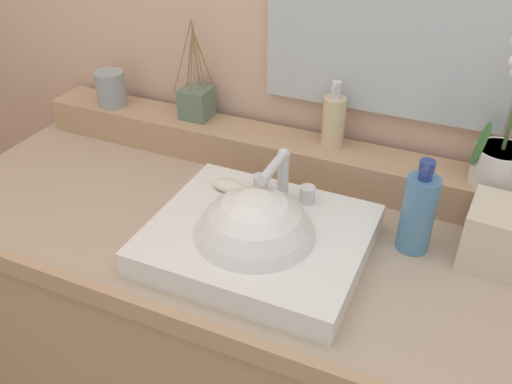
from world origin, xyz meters
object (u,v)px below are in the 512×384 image
soap_bar (228,185)px  tumbler_cup (111,88)px  sink_basin (256,245)px  soap_dispenser (334,119)px  reed_diffuser (197,102)px  lotion_bottle (418,212)px  tissue_box (501,235)px  potted_plant (501,157)px

soap_bar → tumbler_cup: 0.49m
sink_basin → soap_dispenser: soap_dispenser is taller
soap_dispenser → tumbler_cup: bearing=-177.4°
reed_diffuser → lotion_bottle: (0.59, -0.19, -0.04)m
sink_basin → soap_bar: 0.16m
sink_basin → tumbler_cup: size_ratio=4.57×
soap_dispenser → lotion_bottle: (0.23, -0.19, -0.06)m
reed_diffuser → tissue_box: 0.77m
potted_plant → soap_bar: bearing=-158.4°
sink_basin → lotion_bottle: bearing=27.8°
soap_dispenser → lotion_bottle: bearing=-39.4°
tumbler_cup → reed_diffuser: reed_diffuser is taller
sink_basin → tissue_box: 0.47m
soap_dispenser → reed_diffuser: bearing=-179.8°
tumbler_cup → lotion_bottle: (0.83, -0.16, -0.05)m
soap_bar → reed_diffuser: reed_diffuser is taller
soap_dispenser → tissue_box: size_ratio=1.18×
potted_plant → reed_diffuser: bearing=178.1°
soap_bar → lotion_bottle: lotion_bottle is taller
potted_plant → tissue_box: size_ratio=2.39×
potted_plant → soap_dispenser: 0.36m
lotion_bottle → potted_plant: bearing=53.3°
potted_plant → soap_dispenser: size_ratio=2.02×
soap_bar → tissue_box: bearing=6.7°
soap_dispenser → lotion_bottle: 0.31m
soap_dispenser → reed_diffuser: 0.36m
potted_plant → tumbler_cup: (-0.96, -0.00, -0.02)m
soap_bar → potted_plant: size_ratio=0.23×
soap_dispenser → tumbler_cup: soap_dispenser is taller
tumbler_cup → potted_plant: bearing=0.1°
sink_basin → tumbler_cup: tumbler_cup is taller
potted_plant → tissue_box: (0.03, -0.14, -0.09)m
reed_diffuser → sink_basin: bearing=-46.9°
sink_basin → tissue_box: (0.43, 0.17, 0.04)m
reed_diffuser → lotion_bottle: reed_diffuser is taller
potted_plant → soap_dispenser: potted_plant is taller
potted_plant → tissue_box: bearing=-78.0°
lotion_bottle → tissue_box: size_ratio=1.53×
sink_basin → tumbler_cup: 0.65m
sink_basin → reed_diffuser: bearing=133.1°
soap_dispenser → reed_diffuser: (-0.36, -0.00, -0.02)m
soap_bar → potted_plant: (0.52, 0.20, 0.08)m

